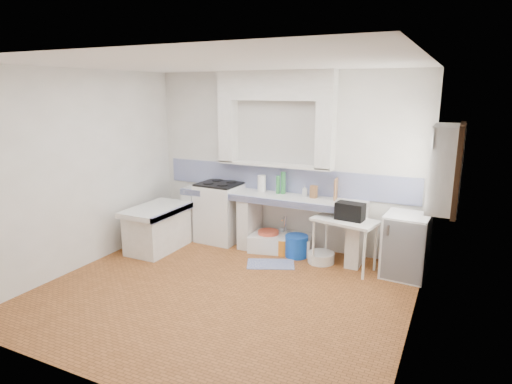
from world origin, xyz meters
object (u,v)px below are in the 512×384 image
at_px(side_table, 344,244).
at_px(fridge, 406,246).
at_px(stove, 220,213).
at_px(sink, 281,243).

height_order(side_table, fridge, fridge).
height_order(stove, sink, stove).
bearing_deg(sink, side_table, -27.10).
distance_m(stove, fridge, 3.03).
bearing_deg(stove, fridge, -1.19).
relative_size(side_table, fridge, 1.00).
distance_m(sink, side_table, 1.15).
height_order(stove, fridge, stove).
distance_m(sink, fridge, 1.94).
bearing_deg(side_table, sink, 177.86).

